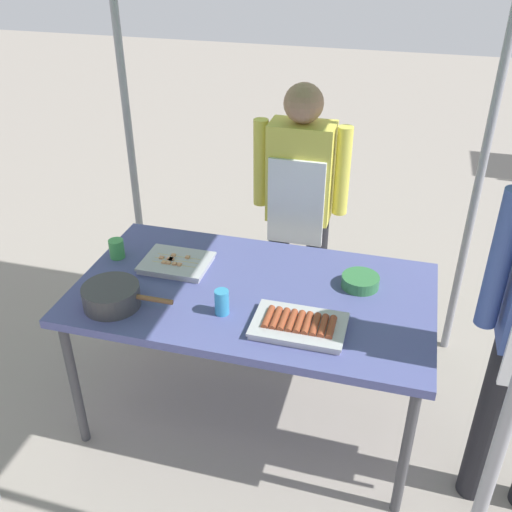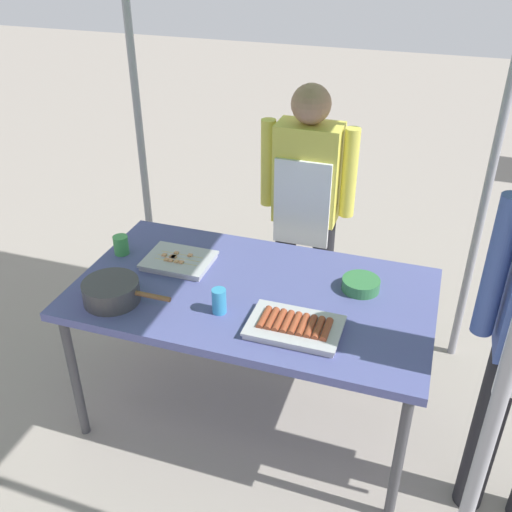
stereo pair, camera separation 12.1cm
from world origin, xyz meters
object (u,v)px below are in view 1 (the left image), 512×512
(drink_cup_near_edge, at_px, (222,302))
(vendor_woman, at_px, (300,197))
(stall_table, at_px, (253,300))
(tray_meat_skewers, at_px, (176,263))
(condiment_bowl, at_px, (360,281))
(tray_grilled_sausages, at_px, (299,325))
(cooking_wok, at_px, (112,295))
(drink_cup_by_wok, at_px, (117,249))

(drink_cup_near_edge, distance_m, vendor_woman, 0.97)
(stall_table, relative_size, vendor_woman, 1.08)
(tray_meat_skewers, bearing_deg, stall_table, -13.93)
(condiment_bowl, bearing_deg, tray_grilled_sausages, -118.08)
(tray_meat_skewers, xyz_separation_m, vendor_woman, (0.46, 0.66, 0.10))
(tray_grilled_sausages, height_order, condiment_bowl, condiment_bowl)
(stall_table, xyz_separation_m, tray_grilled_sausages, (0.26, -0.22, 0.07))
(cooking_wok, bearing_deg, drink_cup_near_edge, 8.29)
(tray_meat_skewers, xyz_separation_m, condiment_bowl, (0.87, 0.06, 0.01))
(tray_meat_skewers, relative_size, vendor_woman, 0.21)
(tray_meat_skewers, height_order, cooking_wok, cooking_wok)
(stall_table, distance_m, tray_meat_skewers, 0.43)
(drink_cup_near_edge, relative_size, vendor_woman, 0.08)
(vendor_woman, bearing_deg, condiment_bowl, 124.09)
(drink_cup_by_wok, bearing_deg, tray_grilled_sausages, -18.56)
(stall_table, height_order, condiment_bowl, condiment_bowl)
(tray_meat_skewers, relative_size, condiment_bowl, 1.88)
(cooking_wok, bearing_deg, drink_cup_by_wok, 113.95)
(stall_table, height_order, tray_grilled_sausages, tray_grilled_sausages)
(vendor_woman, bearing_deg, tray_meat_skewers, 54.91)
(condiment_bowl, bearing_deg, stall_table, -161.04)
(cooking_wok, xyz_separation_m, drink_cup_near_edge, (0.47, 0.07, 0.01))
(drink_cup_near_edge, xyz_separation_m, drink_cup_by_wok, (-0.64, 0.30, -0.01))
(stall_table, relative_size, tray_meat_skewers, 5.02)
(stall_table, distance_m, drink_cup_by_wok, 0.73)
(condiment_bowl, distance_m, drink_cup_near_edge, 0.65)
(stall_table, distance_m, vendor_woman, 0.78)
(stall_table, xyz_separation_m, condiment_bowl, (0.46, 0.16, 0.08))
(tray_meat_skewers, bearing_deg, tray_grilled_sausages, -26.08)
(tray_grilled_sausages, bearing_deg, vendor_woman, 101.66)
(cooking_wok, bearing_deg, stall_table, 25.87)
(tray_grilled_sausages, bearing_deg, stall_table, 138.81)
(drink_cup_near_edge, bearing_deg, condiment_bowl, 33.51)
(tray_meat_skewers, relative_size, drink_cup_by_wok, 3.38)
(tray_grilled_sausages, distance_m, vendor_woman, 1.01)
(condiment_bowl, distance_m, drink_cup_by_wok, 1.18)
(stall_table, bearing_deg, tray_grilled_sausages, -41.19)
(tray_meat_skewers, xyz_separation_m, drink_cup_by_wok, (-0.31, 0.00, 0.03))
(condiment_bowl, height_order, drink_cup_by_wok, drink_cup_by_wok)
(tray_meat_skewers, bearing_deg, drink_cup_by_wok, 179.60)
(tray_grilled_sausages, distance_m, cooking_wok, 0.81)
(vendor_woman, bearing_deg, drink_cup_near_edge, 82.06)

